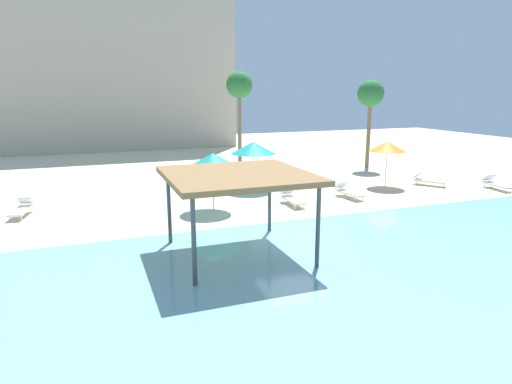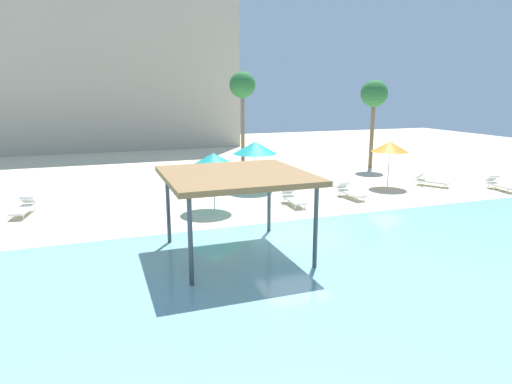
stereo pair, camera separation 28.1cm
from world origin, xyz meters
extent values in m
plane|color=beige|center=(0.00, 0.00, 0.00)|extent=(80.00, 80.00, 0.00)
cube|color=#7AB7C1|center=(0.00, -5.25, 0.02)|extent=(44.00, 13.50, 0.04)
cylinder|color=#42474C|center=(-4.79, 0.46, 1.34)|extent=(0.14, 0.14, 2.67)
cylinder|color=#42474C|center=(-0.86, 0.46, 1.34)|extent=(0.14, 0.14, 2.67)
cylinder|color=#42474C|center=(-4.79, -3.47, 1.34)|extent=(0.14, 0.14, 2.67)
cylinder|color=#42474C|center=(-0.86, -3.47, 1.34)|extent=(0.14, 0.14, 2.67)
cube|color=olive|center=(-2.83, -1.50, 2.76)|extent=(4.63, 4.63, 0.18)
cylinder|color=silver|center=(-2.02, 4.55, 1.02)|extent=(0.06, 0.06, 2.04)
cone|color=teal|center=(-2.02, 4.55, 2.36)|extent=(2.33, 2.33, 0.64)
cylinder|color=silver|center=(1.31, 8.15, 1.01)|extent=(0.06, 0.06, 2.03)
cone|color=teal|center=(1.31, 8.15, 2.37)|extent=(2.48, 2.48, 0.68)
cylinder|color=silver|center=(8.85, 6.11, 1.03)|extent=(0.06, 0.06, 2.06)
cone|color=orange|center=(8.85, 6.11, 2.35)|extent=(2.12, 2.12, 0.58)
cylinder|color=white|center=(5.58, 3.58, 0.11)|extent=(0.05, 0.05, 0.22)
cylinder|color=white|center=(5.10, 3.54, 0.11)|extent=(0.05, 0.05, 0.22)
cylinder|color=white|center=(5.47, 5.01, 0.11)|extent=(0.05, 0.05, 0.22)
cylinder|color=white|center=(4.99, 4.98, 0.11)|extent=(0.05, 0.05, 0.22)
cube|color=white|center=(5.28, 4.28, 0.27)|extent=(0.74, 1.84, 0.10)
cube|color=white|center=(5.22, 5.02, 0.55)|extent=(0.64, 0.55, 0.40)
cylinder|color=white|center=(14.40, 2.31, 0.11)|extent=(0.05, 0.05, 0.22)
cylinder|color=white|center=(13.93, 2.36, 0.11)|extent=(0.05, 0.05, 0.22)
cylinder|color=white|center=(14.57, 3.74, 0.11)|extent=(0.05, 0.05, 0.22)
cylinder|color=white|center=(14.10, 3.79, 0.11)|extent=(0.05, 0.05, 0.22)
cube|color=white|center=(14.25, 3.05, 0.27)|extent=(0.81, 1.86, 0.10)
cube|color=white|center=(14.34, 3.79, 0.55)|extent=(0.66, 0.58, 0.40)
cylinder|color=white|center=(12.03, 4.81, 0.11)|extent=(0.05, 0.05, 0.22)
cylinder|color=white|center=(11.62, 4.56, 0.11)|extent=(0.05, 0.05, 0.22)
cylinder|color=white|center=(11.29, 6.04, 0.11)|extent=(0.05, 0.05, 0.22)
cylinder|color=white|center=(10.88, 5.79, 0.11)|extent=(0.05, 0.05, 0.22)
cube|color=white|center=(11.46, 5.30, 0.27)|extent=(1.44, 1.85, 0.10)
cube|color=white|center=(11.07, 5.94, 0.55)|extent=(0.78, 0.75, 0.40)
cylinder|color=white|center=(-10.29, 5.71, 0.11)|extent=(0.05, 0.05, 0.22)
cylinder|color=white|center=(-10.76, 5.80, 0.11)|extent=(0.05, 0.05, 0.22)
cylinder|color=white|center=(-10.01, 7.12, 0.11)|extent=(0.05, 0.05, 0.22)
cylinder|color=white|center=(-10.48, 7.21, 0.11)|extent=(0.05, 0.05, 0.22)
cube|color=white|center=(-10.39, 6.46, 0.27)|extent=(0.94, 1.88, 0.10)
cube|color=white|center=(-10.24, 7.19, 0.55)|extent=(0.69, 0.61, 0.40)
cylinder|color=white|center=(2.07, 3.23, 0.11)|extent=(0.05, 0.05, 0.22)
cylinder|color=white|center=(1.59, 3.25, 0.11)|extent=(0.05, 0.05, 0.22)
cylinder|color=white|center=(2.11, 4.67, 0.11)|extent=(0.05, 0.05, 0.22)
cylinder|color=white|center=(1.63, 4.68, 0.11)|extent=(0.05, 0.05, 0.22)
cube|color=white|center=(1.85, 3.96, 0.27)|extent=(0.64, 1.81, 0.10)
cube|color=white|center=(1.87, 4.70, 0.55)|extent=(0.61, 0.52, 0.40)
cylinder|color=brown|center=(11.70, 12.10, 2.48)|extent=(0.28, 0.28, 4.95)
sphere|color=#286B33|center=(11.70, 12.10, 5.30)|extent=(1.90, 1.90, 1.90)
cylinder|color=brown|center=(3.25, 16.19, 2.78)|extent=(0.28, 0.28, 5.56)
sphere|color=#286B33|center=(3.25, 16.19, 5.91)|extent=(1.90, 1.90, 1.90)
cube|color=#B2A893|center=(-4.68, 32.58, 8.31)|extent=(22.71, 10.34, 16.63)
camera|label=1|loc=(-7.36, -15.16, 5.48)|focal=31.22mm
camera|label=2|loc=(-7.10, -15.26, 5.48)|focal=31.22mm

